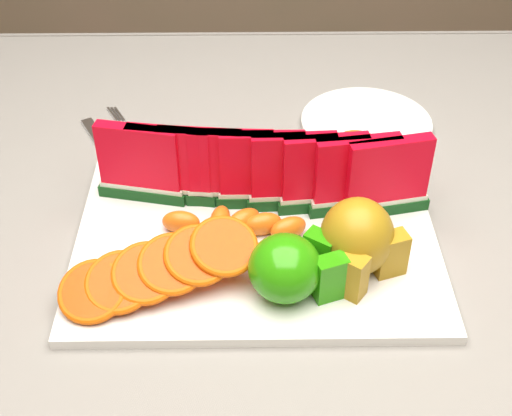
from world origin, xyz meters
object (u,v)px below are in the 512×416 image
(apple_cluster, at_px, (292,268))
(pear_cluster, at_px, (358,240))
(platter, at_px, (256,239))
(fork, at_px, (108,147))
(side_plate, at_px, (366,123))

(apple_cluster, bearing_deg, pear_cluster, 25.88)
(platter, relative_size, fork, 2.14)
(platter, bearing_deg, fork, 136.02)
(pear_cluster, bearing_deg, side_plate, 80.08)
(platter, distance_m, side_plate, 0.28)
(apple_cluster, distance_m, fork, 0.36)
(pear_cluster, bearing_deg, apple_cluster, -154.12)
(pear_cluster, height_order, fork, pear_cluster)
(pear_cluster, distance_m, side_plate, 0.30)
(apple_cluster, relative_size, side_plate, 0.58)
(pear_cluster, relative_size, side_plate, 0.58)
(side_plate, xyz_separation_m, fork, (-0.35, -0.05, -0.00))
(side_plate, bearing_deg, pear_cluster, -99.92)
(platter, relative_size, side_plate, 2.20)
(apple_cluster, bearing_deg, platter, 111.71)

